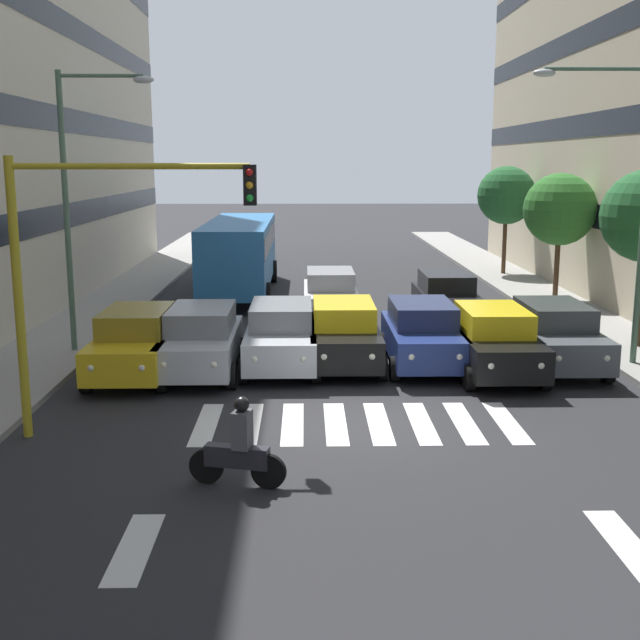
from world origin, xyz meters
TOP-DOWN VIEW (x-y plane):
  - ground_plane at (0.00, 0.00)m, footprint 180.00×180.00m
  - crosswalk_markings at (0.00, 0.00)m, footprint 6.75×2.80m
  - lane_arrow_0 at (-3.51, 5.50)m, footprint 0.50×2.20m
  - lane_arrow_1 at (3.51, 5.50)m, footprint 0.50×2.20m
  - car_0 at (-5.51, -4.55)m, footprint 2.02×4.44m
  - car_1 at (-3.74, -3.87)m, footprint 2.02×4.44m
  - car_2 at (-2.03, -4.76)m, footprint 2.02×4.44m
  - car_3 at (0.06, -4.82)m, footprint 2.02×4.44m
  - car_4 at (1.71, -4.63)m, footprint 2.02×4.44m
  - car_5 at (3.75, -4.11)m, footprint 2.02×4.44m
  - car_6 at (5.36, -3.86)m, footprint 2.02×4.44m
  - car_row2_0 at (0.21, -11.21)m, footprint 2.02×4.44m
  - car_row2_1 at (-3.67, -10.50)m, footprint 2.02×4.44m
  - bus_behind_traffic at (3.75, -17.05)m, footprint 2.78×10.50m
  - motorcycle_with_rider at (2.20, 3.29)m, footprint 1.67×0.51m
  - traffic_light_gantry at (5.25, 0.69)m, footprint 4.72×0.36m
  - street_lamp_left at (-7.13, -4.49)m, footprint 3.12×0.28m
  - street_lamp_right at (7.23, -6.23)m, footprint 2.61×0.28m
  - street_tree_2 at (-8.58, -14.41)m, footprint 2.74×2.74m
  - street_tree_3 at (-8.40, -21.94)m, footprint 2.72×2.72m

SIDE VIEW (x-z plane):
  - ground_plane at x=0.00m, z-range 0.00..0.00m
  - crosswalk_markings at x=0.00m, z-range 0.00..0.01m
  - lane_arrow_0 at x=-3.51m, z-range 0.00..0.01m
  - lane_arrow_1 at x=3.51m, z-range 0.00..0.01m
  - motorcycle_with_rider at x=2.20m, z-range -0.14..1.43m
  - car_0 at x=-5.51m, z-range 0.03..1.75m
  - car_1 at x=-3.74m, z-range 0.03..1.75m
  - car_2 at x=-2.03m, z-range 0.03..1.75m
  - car_3 at x=0.06m, z-range 0.03..1.75m
  - car_4 at x=1.71m, z-range 0.03..1.75m
  - car_5 at x=3.75m, z-range 0.03..1.75m
  - car_6 at x=5.36m, z-range 0.03..1.75m
  - car_row2_0 at x=0.21m, z-range 0.03..1.75m
  - car_row2_1 at x=-3.67m, z-range 0.03..1.75m
  - bus_behind_traffic at x=3.75m, z-range 0.36..3.36m
  - street_tree_2 at x=-8.58m, z-range 1.19..6.02m
  - traffic_light_gantry at x=5.25m, z-range 0.98..6.48m
  - street_tree_3 at x=-8.40m, z-range 1.30..6.34m
  - street_lamp_right at x=7.23m, z-range 0.93..8.56m
  - street_lamp_left at x=-7.13m, z-range 0.99..8.63m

